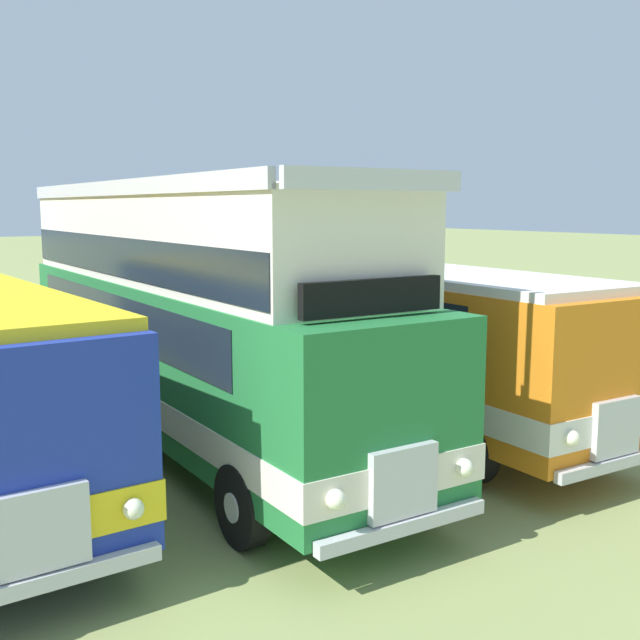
# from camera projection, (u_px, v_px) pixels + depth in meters

# --- Properties ---
(bus_fifth_in_row) EXTENTS (2.67, 11.52, 4.52)m
(bus_fifth_in_row) POSITION_uv_depth(u_px,v_px,m) (191.00, 309.00, 13.03)
(bus_fifth_in_row) COLOR #237538
(bus_fifth_in_row) RESTS_ON ground
(bus_sixth_in_row) EXTENTS (2.74, 11.36, 2.99)m
(bus_sixth_in_row) POSITION_uv_depth(u_px,v_px,m) (376.00, 326.00, 15.12)
(bus_sixth_in_row) COLOR orange
(bus_sixth_in_row) RESTS_ON ground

